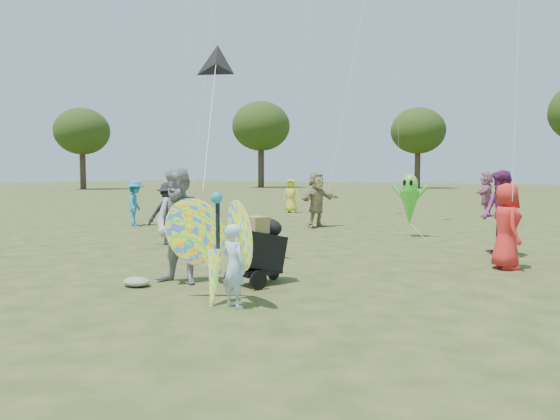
% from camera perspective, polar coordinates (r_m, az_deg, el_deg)
% --- Properties ---
extents(ground, '(160.00, 160.00, 0.00)m').
position_cam_1_polar(ground, '(8.73, -4.16, -7.86)').
color(ground, '#51592B').
rests_on(ground, ground).
extents(child_girl, '(0.46, 0.36, 1.11)m').
position_cam_1_polar(child_girl, '(7.24, -4.84, -5.86)').
color(child_girl, '#A7D2EC').
rests_on(child_girl, ground).
extents(adult_man, '(1.00, 0.83, 1.86)m').
position_cam_1_polar(adult_man, '(8.83, -10.42, -1.66)').
color(adult_man, '#98989E').
rests_on(adult_man, ground).
extents(grey_bag, '(0.45, 0.37, 0.14)m').
position_cam_1_polar(grey_bag, '(8.91, -14.76, -7.26)').
color(grey_bag, gray).
rests_on(grey_bag, ground).
extents(crowd_a, '(0.83, 0.92, 1.59)m').
position_cam_1_polar(crowd_a, '(10.87, 22.57, -1.58)').
color(crowd_a, red).
rests_on(crowd_a, ground).
extents(crowd_b, '(1.12, 1.08, 1.54)m').
position_cam_1_polar(crowd_b, '(13.70, -11.54, -0.37)').
color(crowd_b, black).
rests_on(crowd_b, ground).
extents(crowd_d, '(0.90, 1.74, 1.79)m').
position_cam_1_polar(crowd_d, '(17.67, 3.84, 1.08)').
color(crowd_d, '#9C8B60').
rests_on(crowd_d, ground).
extents(crowd_e, '(1.10, 1.13, 1.83)m').
position_cam_1_polar(crowd_e, '(12.45, 22.09, -0.32)').
color(crowd_e, '#732663').
rests_on(crowd_e, ground).
extents(crowd_g, '(0.82, 0.64, 1.49)m').
position_cam_1_polar(crowd_g, '(24.00, 1.18, 1.49)').
color(crowd_g, gold).
rests_on(crowd_g, ground).
extents(crowd_i, '(1.03, 1.11, 1.51)m').
position_cam_1_polar(crowd_i, '(18.77, -14.89, 0.70)').
color(crowd_i, teal).
rests_on(crowd_i, ground).
extents(crowd_j, '(0.62, 1.70, 1.80)m').
position_cam_1_polar(crowd_j, '(23.44, 20.74, 1.56)').
color(crowd_j, '#AD6385').
rests_on(crowd_j, ground).
extents(jogging_stroller, '(0.73, 1.13, 1.09)m').
position_cam_1_polar(jogging_stroller, '(8.72, -2.13, -3.77)').
color(jogging_stroller, black).
rests_on(jogging_stroller, ground).
extents(butterfly_kite, '(1.74, 0.75, 1.72)m').
position_cam_1_polar(butterfly_kite, '(7.48, -6.72, -3.94)').
color(butterfly_kite, red).
rests_on(butterfly_kite, ground).
extents(delta_kite_rig, '(1.49, 1.96, 2.73)m').
position_cam_1_polar(delta_kite_rig, '(10.70, -6.72, 14.79)').
color(delta_kite_rig, black).
rests_on(delta_kite_rig, ground).
extents(alien_kite, '(1.12, 0.69, 1.74)m').
position_cam_1_polar(alien_kite, '(15.40, 13.39, 0.83)').
color(alien_kite, '#46CE30').
rests_on(alien_kite, ground).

